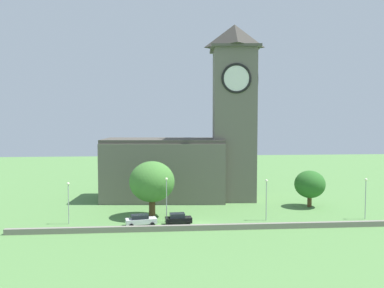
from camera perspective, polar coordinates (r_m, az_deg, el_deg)
The scene contains 11 objects.
ground_plane at distance 79.21m, azimuth -0.01°, elevation -8.43°, with size 200.00×200.00×0.00m, color #517F42.
church at distance 82.58m, azimuth 0.14°, elevation -0.17°, with size 32.06×13.90×35.29m.
quay_barrier at distance 61.33m, azimuth 1.44°, elevation -11.64°, with size 56.79×0.70×0.83m, color gray.
car_white at distance 64.26m, azimuth -7.22°, elevation -10.54°, with size 4.98×2.81×1.71m.
car_black at distance 64.32m, azimuth -1.96°, elevation -10.47°, with size 4.23×2.36×1.79m.
streetlamp_west_end at distance 66.72m, azimuth -16.99°, elevation -7.00°, with size 0.44×0.44×6.59m.
streetlamp_west_mid at distance 65.03m, azimuth -3.60°, elevation -6.83°, with size 0.44×0.44×7.17m.
streetlamp_central at distance 67.20m, azimuth 10.41°, elevation -6.77°, with size 0.44×0.44×6.71m.
streetlamp_east_mid at distance 72.70m, azimuth 23.22°, elevation -6.19°, with size 0.44×0.44×6.75m.
tree_riverside_west at distance 79.15m, azimuth 16.23°, elevation -5.47°, with size 5.68×5.68×6.81m.
tree_churchyard at distance 68.37m, azimuth -5.65°, elevation -5.31°, with size 7.57×7.57×9.41m.
Camera 1 is at (-6.39, -62.18, 16.65)m, focal length 37.94 mm.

